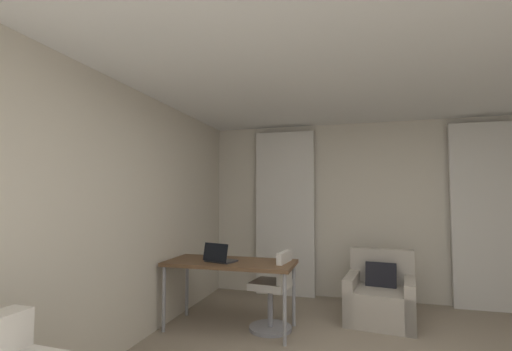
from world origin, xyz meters
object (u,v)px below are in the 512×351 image
Objects in this scene: armchair at (381,298)px; laptop at (219,258)px; desk at (230,266)px; desk_chair at (274,295)px.

armchair is 2.36× the size of laptop.
armchair is at bearing 23.72° from desk.
desk_chair reaches higher than armchair.
desk_chair is 0.74m from laptop.
desk_chair reaches higher than desk.
desk_chair is at bearing 9.83° from desk.
laptop is (-0.10, -0.09, 0.11)m from desk.
desk_chair is 2.35× the size of laptop.
desk is 3.91× the size of laptop.
armchair is at bearing 24.89° from laptop.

